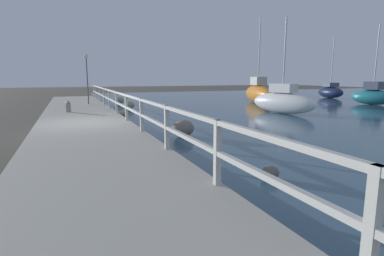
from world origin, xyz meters
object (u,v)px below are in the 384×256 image
at_px(sailboat_orange, 258,93).
at_px(sailboat_navy, 330,92).
at_px(dock_lamp, 87,67).
at_px(mooring_bollard, 68,107).
at_px(sailboat_white, 282,101).
at_px(sailboat_teal, 373,96).

bearing_deg(sailboat_orange, sailboat_navy, 29.83).
bearing_deg(dock_lamp, mooring_bollard, -105.52).
bearing_deg(sailboat_white, mooring_bollard, 156.79).
bearing_deg(mooring_bollard, dock_lamp, 74.48).
bearing_deg(dock_lamp, sailboat_navy, 5.25).
bearing_deg(sailboat_teal, sailboat_navy, 53.34).
relative_size(sailboat_white, sailboat_teal, 0.90).
xyz_separation_m(mooring_bollard, sailboat_teal, (21.84, -0.34, 0.08)).
distance_m(mooring_bollard, sailboat_teal, 21.85).
bearing_deg(sailboat_navy, sailboat_white, -135.13).
distance_m(dock_lamp, sailboat_white, 12.58).
xyz_separation_m(dock_lamp, sailboat_teal, (20.58, -4.90, -2.05)).
relative_size(dock_lamp, sailboat_teal, 0.54).
bearing_deg(sailboat_teal, sailboat_orange, 134.70).
distance_m(dock_lamp, sailboat_navy, 23.99).
bearing_deg(sailboat_teal, mooring_bollard, 166.87).
height_order(dock_lamp, sailboat_white, sailboat_white).
distance_m(sailboat_white, sailboat_teal, 10.41).
bearing_deg(sailboat_navy, mooring_bollard, -153.96).
xyz_separation_m(sailboat_navy, sailboat_teal, (-3.22, -7.09, 0.04)).
height_order(mooring_bollard, sailboat_teal, sailboat_teal).
height_order(sailboat_white, sailboat_teal, sailboat_teal).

